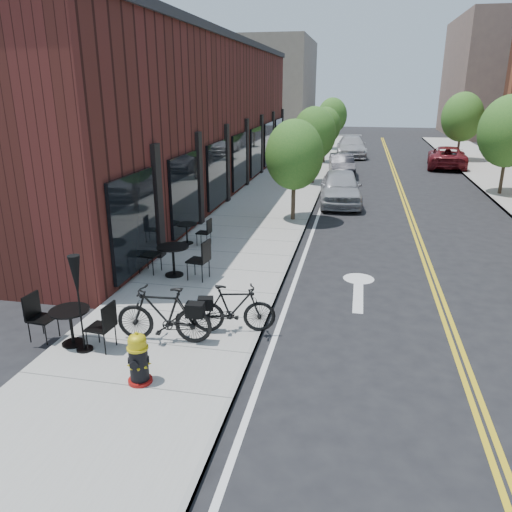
# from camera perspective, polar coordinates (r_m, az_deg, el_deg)

# --- Properties ---
(ground) EXTENTS (120.00, 120.00, 0.00)m
(ground) POSITION_cam_1_polar(r_m,az_deg,el_deg) (11.22, 1.13, -7.86)
(ground) COLOR black
(ground) RESTS_ON ground
(sidewalk_near) EXTENTS (4.00, 70.00, 0.12)m
(sidewalk_near) POSITION_cam_1_polar(r_m,az_deg,el_deg) (20.82, 0.75, 4.96)
(sidewalk_near) COLOR #9E9B93
(sidewalk_near) RESTS_ON ground
(building_near) EXTENTS (5.00, 28.00, 7.00)m
(building_near) POSITION_cam_1_polar(r_m,az_deg,el_deg) (25.31, -7.83, 15.13)
(building_near) COLOR #421B15
(building_near) RESTS_ON ground
(bg_building_left) EXTENTS (8.00, 14.00, 10.00)m
(bg_building_left) POSITION_cam_1_polar(r_m,az_deg,el_deg) (58.69, 2.10, 18.72)
(bg_building_left) COLOR #726656
(bg_building_left) RESTS_ON ground
(bg_building_right) EXTENTS (10.00, 16.00, 12.00)m
(bg_building_right) POSITION_cam_1_polar(r_m,az_deg,el_deg) (61.53, 26.30, 17.85)
(bg_building_right) COLOR brown
(bg_building_right) RESTS_ON ground
(tree_near_a) EXTENTS (2.20, 2.20, 3.81)m
(tree_near_a) POSITION_cam_1_polar(r_m,az_deg,el_deg) (19.17, 4.40, 11.45)
(tree_near_a) COLOR #382B1E
(tree_near_a) RESTS_ON sidewalk_near
(tree_near_b) EXTENTS (2.30, 2.30, 3.98)m
(tree_near_b) POSITION_cam_1_polar(r_m,az_deg,el_deg) (27.07, 6.67, 13.74)
(tree_near_b) COLOR #382B1E
(tree_near_b) RESTS_ON sidewalk_near
(tree_near_c) EXTENTS (2.10, 2.10, 3.67)m
(tree_near_c) POSITION_cam_1_polar(r_m,az_deg,el_deg) (35.04, 7.90, 14.50)
(tree_near_c) COLOR #382B1E
(tree_near_c) RESTS_ON sidewalk_near
(tree_near_d) EXTENTS (2.40, 2.40, 4.11)m
(tree_near_d) POSITION_cam_1_polar(r_m,az_deg,el_deg) (42.99, 8.71, 15.57)
(tree_near_d) COLOR #382B1E
(tree_near_d) RESTS_ON sidewalk_near
(tree_far_b) EXTENTS (2.80, 2.80, 4.62)m
(tree_far_b) POSITION_cam_1_polar(r_m,az_deg,el_deg) (26.81, 26.96, 12.58)
(tree_far_b) COLOR #382B1E
(tree_far_b) RESTS_ON sidewalk_far
(tree_far_c) EXTENTS (2.80, 2.80, 4.62)m
(tree_far_c) POSITION_cam_1_polar(r_m,az_deg,el_deg) (38.52, 22.51, 14.46)
(tree_far_c) COLOR #382B1E
(tree_far_c) RESTS_ON sidewalk_far
(fire_hydrant) EXTENTS (0.54, 0.54, 0.97)m
(fire_hydrant) POSITION_cam_1_polar(r_m,az_deg,el_deg) (9.01, -13.28, -11.37)
(fire_hydrant) COLOR maroon
(fire_hydrant) RESTS_ON sidewalk_near
(bicycle_left) EXTENTS (2.00, 0.69, 1.18)m
(bicycle_left) POSITION_cam_1_polar(r_m,az_deg,el_deg) (10.21, -10.50, -6.58)
(bicycle_left) COLOR black
(bicycle_left) RESTS_ON sidewalk_near
(bicycle_right) EXTENTS (1.82, 0.87, 1.05)m
(bicycle_right) POSITION_cam_1_polar(r_m,az_deg,el_deg) (10.45, -2.57, -6.03)
(bicycle_right) COLOR black
(bicycle_right) RESTS_ON sidewalk_near
(bistro_set_a) EXTENTS (1.83, 0.85, 0.98)m
(bistro_set_a) POSITION_cam_1_polar(r_m,az_deg,el_deg) (10.63, -20.41, -7.05)
(bistro_set_a) COLOR black
(bistro_set_a) RESTS_ON sidewalk_near
(bistro_set_b) EXTENTS (2.06, 0.99, 1.09)m
(bistro_set_b) POSITION_cam_1_polar(r_m,az_deg,el_deg) (13.71, -9.43, -0.04)
(bistro_set_b) COLOR black
(bistro_set_b) RESTS_ON sidewalk_near
(bistro_set_c) EXTENTS (1.64, 0.76, 0.88)m
(bistro_set_c) POSITION_cam_1_polar(r_m,az_deg,el_deg) (16.53, -7.93, 2.91)
(bistro_set_c) COLOR black
(bistro_set_c) RESTS_ON sidewalk_near
(patio_umbrella) EXTENTS (0.32, 0.32, 1.96)m
(patio_umbrella) POSITION_cam_1_polar(r_m,az_deg,el_deg) (9.96, -19.81, -2.97)
(patio_umbrella) COLOR black
(patio_umbrella) RESTS_ON sidewalk_near
(parked_car_a) EXTENTS (2.13, 4.59, 1.52)m
(parked_car_a) POSITION_cam_1_polar(r_m,az_deg,el_deg) (22.85, 9.63, 7.74)
(parked_car_a) COLOR #9B9DA3
(parked_car_a) RESTS_ON ground
(parked_car_b) EXTENTS (1.77, 3.98, 1.27)m
(parked_car_b) POSITION_cam_1_polar(r_m,az_deg,el_deg) (30.55, 9.76, 10.22)
(parked_car_b) COLOR black
(parked_car_b) RESTS_ON ground
(parked_car_c) EXTENTS (2.48, 5.31, 1.50)m
(parked_car_c) POSITION_cam_1_polar(r_m,az_deg,el_deg) (39.27, 10.84, 12.18)
(parked_car_c) COLOR #ACABB0
(parked_car_c) RESTS_ON ground
(parked_car_far) EXTENTS (2.87, 5.27, 1.40)m
(parked_car_far) POSITION_cam_1_polar(r_m,az_deg,el_deg) (35.37, 20.99, 10.52)
(parked_car_far) COLOR maroon
(parked_car_far) RESTS_ON ground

